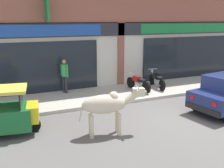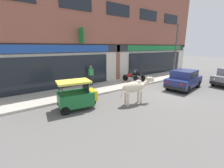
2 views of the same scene
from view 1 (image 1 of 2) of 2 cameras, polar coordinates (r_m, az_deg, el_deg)
ground_plane at (r=10.15m, az=14.24°, el=-7.05°), size 90.00×90.00×0.00m
sidewalk at (r=13.02m, az=4.51°, el=-1.65°), size 19.00×2.85×0.13m
cow at (r=8.11m, az=-0.90°, el=-4.45°), size 2.13×0.81×1.61m
auto_rickshaw at (r=8.88m, az=-22.18°, el=-6.22°), size 2.08×1.41×1.52m
motorcycle_0 at (r=12.89m, az=5.71°, el=0.25°), size 0.53×1.81×0.88m
motorcycle_1 at (r=13.59m, az=9.75°, el=0.83°), size 0.59×1.80×0.88m
pedestrian at (r=12.50m, az=-10.32°, el=2.46°), size 0.32×0.46×1.60m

